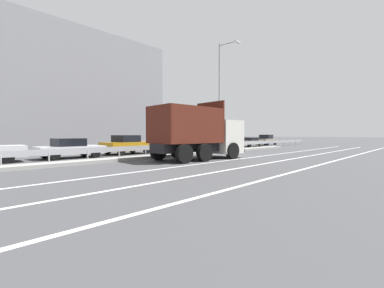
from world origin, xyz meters
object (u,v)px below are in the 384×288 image
object	(u,v)px
parked_car_4	(185,143)
street_lamp_1	(221,93)
dump_truck	(207,138)
parked_car_3	(127,145)
median_road_sign	(202,137)
parked_car_5	(217,142)
parked_car_6	(249,142)
parked_car_7	(266,140)
parked_car_2	(70,148)

from	to	relation	value
parked_car_4	street_lamp_1	bearing A→B (deg)	-176.99
dump_truck	parked_car_3	distance (m)	7.24
median_road_sign	street_lamp_1	size ratio (longest dim) A/B	0.27
median_road_sign	parked_car_5	world-z (taller)	median_road_sign
dump_truck	parked_car_6	xyz separation A→B (m)	(16.20, 6.47, -0.68)
parked_car_3	parked_car_6	xyz separation A→B (m)	(17.65, -0.60, -0.13)
parked_car_3	street_lamp_1	bearing A→B (deg)	50.96
street_lamp_1	parked_car_7	xyz separation A→B (m)	(17.14, 4.56, -4.33)
street_lamp_1	parked_car_4	bearing A→B (deg)	94.62
street_lamp_1	parked_car_6	xyz separation A→B (m)	(11.27, 3.89, -4.46)
dump_truck	parked_car_5	world-z (taller)	dump_truck
street_lamp_1	parked_car_3	size ratio (longest dim) A/B	2.31
parked_car_2	parked_car_5	size ratio (longest dim) A/B	0.94
parked_car_3	parked_car_5	size ratio (longest dim) A/B	0.92
parked_car_4	parked_car_5	xyz separation A→B (m)	(5.31, 0.32, -0.03)
parked_car_3	parked_car_6	bearing A→B (deg)	84.17
parked_car_4	dump_truck	bearing A→B (deg)	143.41
parked_car_5	parked_car_7	world-z (taller)	parked_car_7
dump_truck	street_lamp_1	bearing A→B (deg)	122.46
street_lamp_1	parked_car_2	xyz separation A→B (m)	(-10.90, 4.18, -4.42)
median_road_sign	parked_car_4	world-z (taller)	median_road_sign
parked_car_5	parked_car_6	distance (m)	6.30
parked_car_3	dump_truck	bearing A→B (deg)	7.72
parked_car_4	parked_car_7	size ratio (longest dim) A/B	1.13
parked_car_2	parked_car_5	xyz separation A→B (m)	(15.88, 0.13, 0.04)
parked_car_2	parked_car_6	distance (m)	22.17
dump_truck	street_lamp_1	world-z (taller)	street_lamp_1
parked_car_2	parked_car_4	distance (m)	10.58
parked_car_2	parked_car_7	bearing A→B (deg)	91.15
parked_car_2	parked_car_7	xyz separation A→B (m)	(28.04, 0.38, 0.09)
dump_truck	median_road_sign	bearing A→B (deg)	140.04
parked_car_4	parked_car_7	xyz separation A→B (m)	(17.46, 0.56, 0.02)
median_road_sign	parked_car_2	xyz separation A→B (m)	(-8.83, 3.88, -0.71)
dump_truck	parked_car_5	size ratio (longest dim) A/B	1.48
median_road_sign	parked_car_4	bearing A→B (deg)	64.72
parked_car_3	parked_car_5	xyz separation A→B (m)	(11.36, -0.18, -0.04)
street_lamp_1	parked_car_4	size ratio (longest dim) A/B	2.07
street_lamp_1	parked_car_3	world-z (taller)	street_lamp_1
parked_car_3	parked_car_5	world-z (taller)	parked_car_3
parked_car_3	parked_car_2	bearing A→B (deg)	-89.97
median_road_sign	parked_car_3	bearing A→B (deg)	135.77
dump_truck	parked_car_6	bearing A→B (deg)	116.58
median_road_sign	parked_car_3	world-z (taller)	median_road_sign
parked_car_5	street_lamp_1	bearing A→B (deg)	-52.28
parked_car_2	street_lamp_1	bearing A→B (deg)	69.39
parked_car_3	parked_car_7	xyz separation A→B (m)	(23.52, 0.07, 0.00)
median_road_sign	parked_car_7	distance (m)	19.69
street_lamp_1	parked_car_7	size ratio (longest dim) A/B	2.34
parked_car_2	parked_car_4	bearing A→B (deg)	89.37
parked_car_3	parked_car_7	bearing A→B (deg)	86.29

